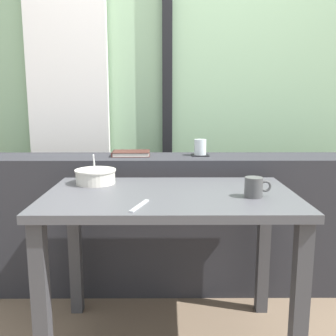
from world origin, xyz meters
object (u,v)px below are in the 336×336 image
object	(u,v)px
coaster_square	(200,155)
juice_glass	(200,148)
breakfast_table	(170,219)
closed_book	(131,153)
fork_utensil	(139,206)
ceramic_mug	(254,187)
soup_bowl	(96,177)

from	to	relation	value
coaster_square	juice_glass	bearing A→B (deg)	0.00
breakfast_table	closed_book	world-z (taller)	closed_book
fork_utensil	ceramic_mug	world-z (taller)	ceramic_mug
closed_book	soup_bowl	world-z (taller)	soup_bowl
fork_utensil	soup_bowl	bearing A→B (deg)	138.47
fork_utensil	breakfast_table	bearing A→B (deg)	78.53
juice_glass	soup_bowl	world-z (taller)	juice_glass
closed_book	fork_utensil	world-z (taller)	closed_book
ceramic_mug	juice_glass	bearing A→B (deg)	104.20
breakfast_table	ceramic_mug	bearing A→B (deg)	-11.73
coaster_square	fork_utensil	bearing A→B (deg)	-110.55
breakfast_table	soup_bowl	xyz separation A→B (m)	(-0.36, 0.19, 0.16)
fork_utensil	juice_glass	bearing A→B (deg)	87.12
juice_glass	breakfast_table	bearing A→B (deg)	-107.16
coaster_square	closed_book	size ratio (longest dim) A/B	0.45
breakfast_table	coaster_square	xyz separation A→B (m)	(0.18, 0.60, 0.20)
juice_glass	ceramic_mug	size ratio (longest dim) A/B	0.81
coaster_square	juice_glass	size ratio (longest dim) A/B	1.09
soup_bowl	ceramic_mug	xyz separation A→B (m)	(0.72, -0.26, 0.01)
coaster_square	soup_bowl	bearing A→B (deg)	-143.32
juice_glass	closed_book	distance (m)	0.41
closed_book	fork_utensil	bearing A→B (deg)	-82.66
closed_book	fork_utensil	size ratio (longest dim) A/B	1.31
closed_book	soup_bowl	xyz separation A→B (m)	(-0.14, -0.41, -0.06)
soup_bowl	ceramic_mug	world-z (taller)	soup_bowl
breakfast_table	ceramic_mug	xyz separation A→B (m)	(0.35, -0.07, 0.16)
juice_glass	fork_utensil	distance (m)	0.88
ceramic_mug	soup_bowl	bearing A→B (deg)	159.81
juice_glass	ceramic_mug	bearing A→B (deg)	-75.80
breakfast_table	ceramic_mug	size ratio (longest dim) A/B	9.74
closed_book	fork_utensil	xyz separation A→B (m)	(0.10, -0.81, -0.09)
breakfast_table	ceramic_mug	world-z (taller)	ceramic_mug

